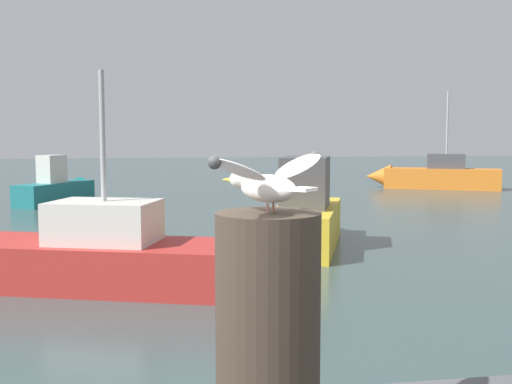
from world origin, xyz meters
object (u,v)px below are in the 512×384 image
object	(u,v)px
mooring_post	(268,338)
boat_teal	(61,189)
boat_red	(42,257)
seagull	(267,180)
boat_yellow	(308,215)
boat_orange	(430,176)

from	to	relation	value
mooring_post	boat_teal	world-z (taller)	mooring_post
mooring_post	boat_teal	size ratio (longest dim) A/B	0.25
mooring_post	boat_red	distance (m)	8.04
seagull	boat_red	size ratio (longest dim) A/B	0.09
boat_teal	boat_red	bearing A→B (deg)	-83.87
boat_teal	boat_yellow	size ratio (longest dim) A/B	0.76
mooring_post	boat_yellow	xyz separation A→B (m)	(2.91, 10.54, -0.97)
seagull	boat_yellow	size ratio (longest dim) A/B	0.11
boat_red	mooring_post	bearing A→B (deg)	-75.14
mooring_post	boat_red	bearing A→B (deg)	104.86
seagull	boat_teal	distance (m)	19.89
seagull	boat_red	bearing A→B (deg)	104.85
seagull	boat_orange	distance (m)	25.53
boat_orange	boat_teal	bearing A→B (deg)	-167.77
mooring_post	boat_orange	xyz separation A→B (m)	(11.47, 22.75, -1.05)
seagull	boat_orange	world-z (taller)	boat_orange
boat_teal	boat_yellow	distance (m)	10.94
mooring_post	boat_orange	distance (m)	25.50
boat_red	boat_yellow	world-z (taller)	boat_red
seagull	boat_yellow	bearing A→B (deg)	74.57
mooring_post	boat_orange	world-z (taller)	boat_orange
boat_orange	boat_yellow	xyz separation A→B (m)	(-8.57, -12.21, 0.08)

